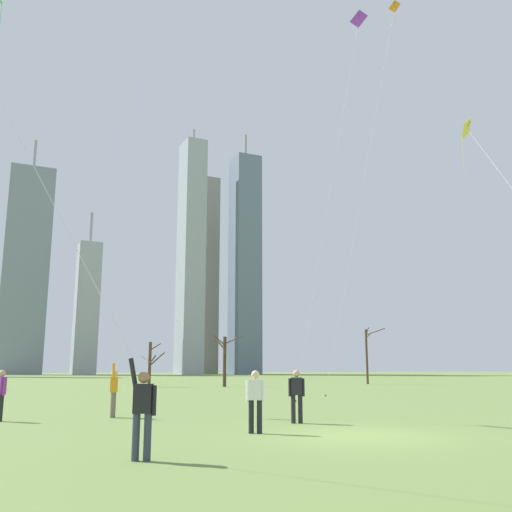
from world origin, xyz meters
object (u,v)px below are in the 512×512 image
bare_tree_center (150,363)px  bystander_far_off_by_trees (297,393)px  bystander_strolling_midfield (0,392)px  kite_flyer_midfield_center_teal (120,271)px  bare_tree_far_right_edge (224,358)px  distant_kite_high_overhead_purple (353,53)px  bystander_watching_nearby (255,398)px  kite_flyer_far_back_red (67,254)px  distant_kite_low_near_trees_orange (385,58)px  bare_tree_right_of_center (367,354)px

bare_tree_center → bystander_far_off_by_trees: bearing=-97.5°
bystander_strolling_midfield → bare_tree_center: (13.11, 31.12, 1.26)m
kite_flyer_midfield_center_teal → bare_tree_far_right_edge: (16.01, 30.20, -2.31)m
kite_flyer_midfield_center_teal → distant_kite_high_overhead_purple: bearing=19.9°
bystander_watching_nearby → kite_flyer_far_back_red: bearing=-158.3°
bystander_watching_nearby → bystander_strolling_midfield: 8.93m
bare_tree_far_right_edge → kite_flyer_midfield_center_teal: bearing=-117.9°
distant_kite_low_near_trees_orange → bystander_strolling_midfield: bearing=-163.2°
bystander_watching_nearby → bystander_far_off_by_trees: bearing=39.9°
distant_kite_low_near_trees_orange → bare_tree_far_right_edge: distant_kite_low_near_trees_orange is taller
bystander_watching_nearby → bystander_strolling_midfield: same height
kite_flyer_midfield_center_teal → bare_tree_far_right_edge: 34.26m
bystander_strolling_midfield → bare_tree_far_right_edge: 34.42m
kite_flyer_far_back_red → bare_tree_center: (12.31, 39.79, -1.80)m
distant_kite_high_overhead_purple → bare_tree_right_of_center: (19.94, 26.95, -15.69)m
bystander_watching_nearby → bare_tree_far_right_edge: (13.30, 35.03, 1.66)m
distant_kite_high_overhead_purple → bare_tree_right_of_center: size_ratio=3.60×
kite_flyer_midfield_center_teal → bystander_far_off_by_trees: (5.07, -2.85, -3.97)m
bystander_watching_nearby → distant_kite_high_overhead_purple: (10.53, 9.62, 17.98)m
bystander_strolling_midfield → bare_tree_right_of_center: bare_tree_right_of_center is taller
kite_flyer_midfield_center_teal → bystander_far_off_by_trees: kite_flyer_midfield_center_teal is taller
kite_flyer_midfield_center_teal → bystander_watching_nearby: 6.81m
distant_kite_high_overhead_purple → bare_tree_center: size_ratio=5.31×
distant_kite_low_near_trees_orange → kite_flyer_far_back_red: bearing=-143.9°
bystander_watching_nearby → distant_kite_high_overhead_purple: size_ratio=0.08×
kite_flyer_midfield_center_teal → bare_tree_center: 34.42m
bystander_strolling_midfield → bystander_watching_nearby: bearing=-47.6°
bystander_strolling_midfield → distant_kite_low_near_trees_orange: bearing=16.8°
bare_tree_far_right_edge → bare_tree_right_of_center: size_ratio=0.79×
kite_flyer_far_back_red → bystander_far_off_by_trees: 9.12m
distant_kite_high_overhead_purple → bare_tree_right_of_center: distant_kite_high_overhead_purple is taller
bystander_strolling_midfield → distant_kite_low_near_trees_orange: distant_kite_low_near_trees_orange is taller
kite_flyer_far_back_red → distant_kite_high_overhead_purple: distant_kite_high_overhead_purple is taller
bare_tree_right_of_center → kite_flyer_far_back_red: bearing=-132.7°
kite_flyer_midfield_center_teal → bystander_watching_nearby: bearing=-60.6°
kite_flyer_midfield_center_teal → bystander_watching_nearby: size_ratio=11.23×
distant_kite_low_near_trees_orange → bare_tree_right_of_center: distant_kite_low_near_trees_orange is taller
kite_flyer_midfield_center_teal → kite_flyer_far_back_red: (-2.51, -6.90, -0.92)m
bystander_strolling_midfield → bare_tree_far_right_edge: (19.32, 28.43, 1.66)m
kite_flyer_far_back_red → bystander_far_off_by_trees: (7.58, 4.05, -3.05)m
distant_kite_high_overhead_purple → bare_tree_far_right_edge: size_ratio=4.56×
bystander_far_off_by_trees → bare_tree_center: bearing=82.5°
kite_flyer_far_back_red → bystander_strolling_midfield: (-0.80, 8.67, -3.05)m
bystander_far_off_by_trees → bare_tree_right_of_center: bare_tree_right_of_center is taller
bare_tree_right_of_center → bare_tree_center: bare_tree_right_of_center is taller
bare_tree_far_right_edge → bare_tree_right_of_center: bare_tree_right_of_center is taller
kite_flyer_midfield_center_teal → bystander_strolling_midfield: bearing=151.9°
bystander_watching_nearby → kite_flyer_midfield_center_teal: bearing=119.4°
bystander_watching_nearby → distant_kite_low_near_trees_orange: distant_kite_low_near_trees_orange is taller
bare_tree_far_right_edge → bare_tree_right_of_center: 17.25m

